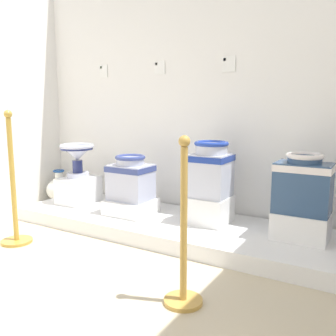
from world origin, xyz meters
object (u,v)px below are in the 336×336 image
Objects in this scene: antique_toilet_rightmost at (131,177)px; antique_toilet_pale_glazed at (303,182)px; antique_toilet_slender_white at (211,168)px; plinth_block_pale_glazed at (301,226)px; stanchion_post_near_right at (184,250)px; plinth_block_rightmost at (131,206)px; info_placard_third at (229,64)px; stanchion_post_near_left at (14,203)px; info_placard_first at (104,71)px; info_placard_second at (160,68)px; decorative_vase_corner at (60,189)px; plinth_block_tall_cobalt at (79,190)px; antique_toilet_tall_cobalt at (77,154)px; plinth_block_slender_white at (210,210)px.

antique_toilet_rightmost is 1.49m from antique_toilet_pale_glazed.
plinth_block_pale_glazed is (0.74, -0.02, -0.37)m from antique_toilet_slender_white.
plinth_block_rightmost is at bearing 138.03° from stanchion_post_near_right.
info_placard_third is (-0.01, 0.37, 0.88)m from antique_toilet_slender_white.
plinth_block_rightmost is 0.85× the size of antique_toilet_slender_white.
plinth_block_rightmost is 0.91× the size of antique_toilet_pale_glazed.
info_placard_first is at bearing 95.88° from stanchion_post_near_left.
info_placard_first reaches higher than info_placard_second.
stanchion_post_near_right reaches higher than decorative_vase_corner.
info_placard_third is at bearing 16.67° from plinth_block_tall_cobalt.
antique_toilet_tall_cobalt is at bearing -178.88° from antique_toilet_pale_glazed.
antique_toilet_pale_glazed reaches higher than antique_toilet_rightmost.
stanchion_post_near_left is (-1.30, -0.94, -0.26)m from antique_toilet_slender_white.
antique_toilet_pale_glazed is (0.74, -0.02, 0.32)m from plinth_block_slender_white.
antique_toilet_slender_white reaches higher than decorative_vase_corner.
stanchion_post_near_right is at bearing -73.43° from plinth_block_slender_white.
info_placard_third is at bearing 33.67° from antique_toilet_rightmost.
plinth_block_tall_cobalt is 0.74m from antique_toilet_rightmost.
stanchion_post_near_left is at bearing -144.32° from antique_toilet_slender_white.
stanchion_post_near_left is (-0.58, -1.30, -1.14)m from info_placard_second.
stanchion_post_near_right reaches higher than antique_toilet_pale_glazed.
antique_toilet_pale_glazed is at bearing -3.49° from decorative_vase_corner.
stanchion_post_near_right is (1.06, -0.96, 0.12)m from plinth_block_rightmost.
decorative_vase_corner is (-1.21, 0.26, -0.02)m from plinth_block_rightmost.
antique_toilet_rightmost is at bearing -170.82° from antique_toilet_slender_white.
stanchion_post_near_left is (0.15, -0.87, 0.08)m from plinth_block_tall_cobalt.
info_placard_second is (-1.47, 0.39, 0.92)m from antique_toilet_pale_glazed.
antique_toilet_pale_glazed is at bearing 3.80° from plinth_block_rightmost.
info_placard_second is (-0.73, 0.37, 0.88)m from antique_toilet_slender_white.
info_placard_first reaches higher than plinth_block_pale_glazed.
antique_toilet_slender_white is at bearing 178.37° from antique_toilet_pale_glazed.
antique_toilet_slender_white is (0.74, 0.12, 0.13)m from antique_toilet_rightmost.
plinth_block_pale_glazed is at bearing 1.12° from plinth_block_tall_cobalt.
antique_toilet_slender_white is 3.52× the size of info_placard_first.
decorative_vase_corner reaches higher than plinth_block_pale_glazed.
antique_toilet_tall_cobalt is 2.59× the size of info_placard_first.
decorative_vase_corner is at bearing 151.81° from stanchion_post_near_right.
stanchion_post_near_left reaches higher than stanchion_post_near_right.
stanchion_post_near_right is (1.77, -1.01, 0.06)m from plinth_block_tall_cobalt.
stanchion_post_near_left is at bearing -144.32° from plinth_block_slender_white.
plinth_block_tall_cobalt is 2.88× the size of info_placard_third.
plinth_block_pale_glazed is (0.74, -0.02, -0.01)m from plinth_block_slender_white.
stanchion_post_near_left is at bearing -80.46° from antique_toilet_tall_cobalt.
antique_toilet_pale_glazed is at bearing 1.12° from plinth_block_tall_cobalt.
decorative_vase_corner is at bearing -156.49° from info_placard_first.
plinth_block_slender_white is (0.74, 0.12, 0.05)m from plinth_block_rightmost.
plinth_block_slender_white reaches higher than plinth_block_pale_glazed.
antique_toilet_pale_glazed is (2.19, 0.04, 0.30)m from plinth_block_tall_cobalt.
info_placard_third is at bearing 0.00° from info_placard_second.
plinth_block_tall_cobalt is at bearing 175.51° from plinth_block_rightmost.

